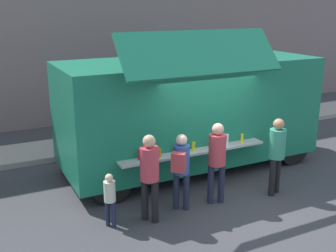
{
  "coord_description": "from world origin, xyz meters",
  "views": [
    {
      "loc": [
        -4.74,
        -6.94,
        4.07
      ],
      "look_at": [
        -0.61,
        1.53,
        1.3
      ],
      "focal_mm": 44.16,
      "sensor_mm": 36.0,
      "label": 1
    }
  ],
  "objects": [
    {
      "name": "building_behind",
      "position": [
        -2.81,
        8.43,
        3.8
      ],
      "size": [
        32.0,
        2.4,
        7.61
      ],
      "primitive_type": "cube",
      "color": "slate",
      "rests_on": "ground"
    },
    {
      "name": "customer_rear_waiting",
      "position": [
        -1.88,
        -0.26,
        1.05
      ],
      "size": [
        0.36,
        0.36,
        1.76
      ],
      "rotation": [
        0.0,
        0.0,
        0.63
      ],
      "color": "black",
      "rests_on": "ground"
    },
    {
      "name": "customer_front_ordering",
      "position": [
        -0.31,
        -0.16,
        1.05
      ],
      "size": [
        0.36,
        0.36,
        1.77
      ],
      "rotation": [
        0.0,
        0.0,
        1.26
      ],
      "color": "#1F2137",
      "rests_on": "ground"
    },
    {
      "name": "trash_bin",
      "position": [
        3.69,
        4.23,
        0.51
      ],
      "size": [
        0.6,
        0.6,
        1.03
      ],
      "primitive_type": "cylinder",
      "color": "#2D5F35",
      "rests_on": "ground"
    },
    {
      "name": "customer_mid_with_backpack",
      "position": [
        -1.13,
        -0.11,
        0.99
      ],
      "size": [
        0.49,
        0.51,
        1.62
      ],
      "rotation": [
        0.0,
        0.0,
        0.85
      ],
      "color": "#1D2338",
      "rests_on": "ground"
    },
    {
      "name": "child_near_queue",
      "position": [
        -2.64,
        -0.13,
        0.64
      ],
      "size": [
        0.22,
        0.22,
        1.08
      ],
      "rotation": [
        0.0,
        0.0,
        0.63
      ],
      "color": "#1D223B",
      "rests_on": "ground"
    },
    {
      "name": "customer_extra_browsing",
      "position": [
        1.09,
        -0.37,
        1.04
      ],
      "size": [
        0.35,
        0.35,
        1.74
      ],
      "rotation": [
        0.0,
        0.0,
        1.96
      ],
      "color": "black",
      "rests_on": "ground"
    },
    {
      "name": "ground_plane",
      "position": [
        0.0,
        0.0,
        0.0
      ],
      "size": [
        60.0,
        60.0,
        0.0
      ],
      "primitive_type": "plane",
      "color": "#38383D"
    },
    {
      "name": "food_truck_main",
      "position": [
        0.19,
        1.91,
        1.53
      ],
      "size": [
        6.45,
        3.28,
        3.57
      ],
      "rotation": [
        0.0,
        0.0,
        0.01
      ],
      "color": "#187051",
      "rests_on": "ground"
    },
    {
      "name": "curb_strip",
      "position": [
        -3.81,
        4.53,
        0.07
      ],
      "size": [
        28.0,
        1.6,
        0.15
      ],
      "primitive_type": "cube",
      "color": "#9E998E",
      "rests_on": "ground"
    }
  ]
}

